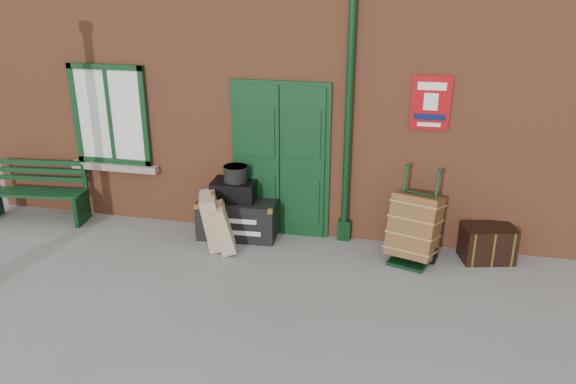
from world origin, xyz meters
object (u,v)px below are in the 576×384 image
(bench, at_px, (37,190))
(houdini_trunk, at_px, (238,217))
(porter_trolley, at_px, (414,227))
(dark_trunk, at_px, (487,243))

(bench, bearing_deg, houdini_trunk, -4.94)
(porter_trolley, bearing_deg, dark_trunk, 30.55)
(porter_trolley, xyz_separation_m, dark_trunk, (0.97, 0.23, -0.24))
(bench, relative_size, dark_trunk, 2.37)
(bench, distance_m, porter_trolley, 5.75)
(houdini_trunk, height_order, dark_trunk, houdini_trunk)
(houdini_trunk, xyz_separation_m, porter_trolley, (2.51, -0.23, 0.20))
(porter_trolley, distance_m, dark_trunk, 1.03)
(houdini_trunk, distance_m, dark_trunk, 3.48)
(bench, relative_size, houdini_trunk, 1.40)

